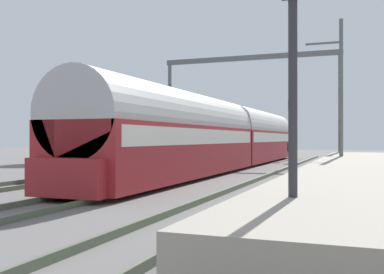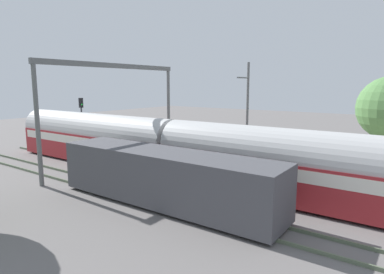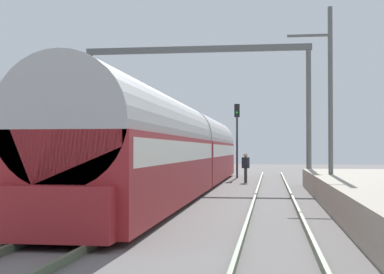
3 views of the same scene
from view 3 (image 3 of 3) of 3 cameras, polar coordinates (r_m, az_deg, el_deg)
ground at (r=16.64m, az=-6.89°, el=-7.98°), size 120.00×120.00×0.00m
track_west at (r=16.63m, az=-6.89°, el=-7.71°), size 1.52×60.00×0.16m
track_east at (r=16.10m, az=8.22°, el=-7.92°), size 1.52×60.00×0.16m
passenger_train at (r=27.37m, az=-1.02°, el=-1.20°), size 2.93×32.85×3.82m
freight_car at (r=25.61m, az=-11.57°, el=-2.29°), size 2.80×13.00×2.70m
person_crossing at (r=34.10m, az=5.32°, el=-2.78°), size 0.47×0.41×1.73m
railway_signal_far at (r=39.52m, az=4.47°, el=0.63°), size 0.36×0.30×5.07m
catenary_gantry at (r=33.04m, az=0.45°, el=5.22°), size 12.99×0.28×7.86m
catenary_pole_east_mid at (r=25.05m, az=13.43°, el=3.82°), size 1.90×0.20×8.00m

